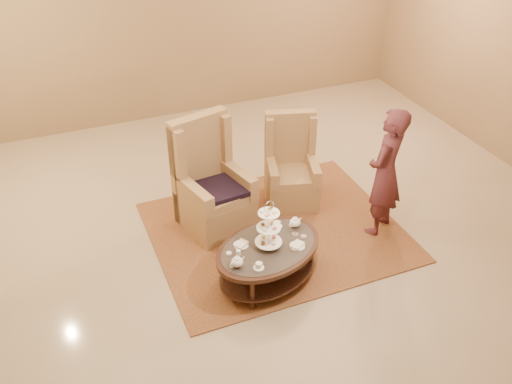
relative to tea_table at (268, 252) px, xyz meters
name	(u,v)px	position (x,y,z in m)	size (l,w,h in m)	color
ground	(273,251)	(0.25, 0.43, -0.39)	(8.00, 8.00, 0.00)	tan
ceiling	(273,251)	(0.25, 0.43, -0.39)	(8.00, 8.00, 0.02)	beige
wall_back	(171,11)	(0.25, 4.43, 1.36)	(8.00, 0.04, 3.50)	#957751
rug	(276,231)	(0.43, 0.75, -0.38)	(2.96, 2.47, 0.02)	#905F33
tea_table	(268,252)	(0.00, 0.00, 0.00)	(1.49, 1.25, 1.06)	black
armchair_left	(211,190)	(-0.23, 1.25, 0.09)	(0.92, 0.94, 1.40)	#A67D4E
armchair_right	(291,173)	(0.91, 1.36, 0.01)	(0.80, 0.82, 1.19)	#A67D4E
person	(385,173)	(1.63, 0.33, 0.43)	(0.71, 0.66, 1.64)	#4F2227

